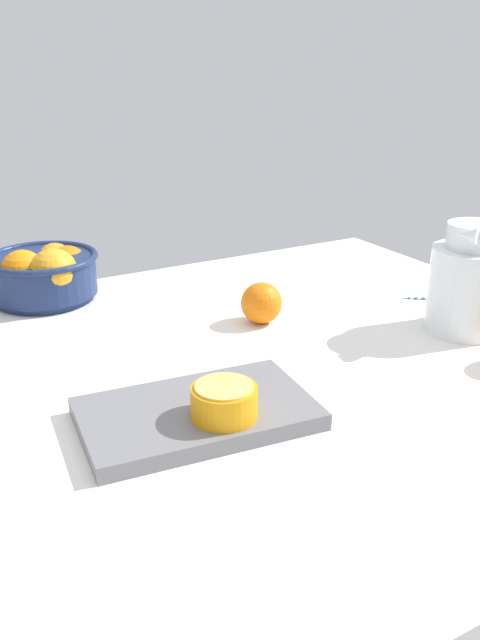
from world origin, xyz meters
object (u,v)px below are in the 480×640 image
at_px(fruit_bowl, 45,273).
at_px(loose_orange_2, 261,303).
at_px(orange_half_0, 224,401).
at_px(cutting_board, 197,414).
at_px(juice_pitcher, 469,289).

bearing_deg(fruit_bowl, loose_orange_2, -45.36).
xyz_separation_m(fruit_bowl, orange_half_0, (0.07, -0.60, -0.01)).
xyz_separation_m(fruit_bowl, loose_orange_2, (0.30, -0.30, -0.02)).
distance_m(fruit_bowl, cutting_board, 0.56).
bearing_deg(fruit_bowl, cutting_board, -84.65).
distance_m(fruit_bowl, juice_pitcher, 0.78).
bearing_deg(fruit_bowl, juice_pitcher, -40.56).
height_order(cutting_board, orange_half_0, orange_half_0).
bearing_deg(loose_orange_2, orange_half_0, -128.25).
relative_size(juice_pitcher, cutting_board, 0.65).
xyz_separation_m(cutting_board, orange_half_0, (0.02, -0.04, 0.03)).
distance_m(juice_pitcher, orange_half_0, 0.53).
distance_m(cutting_board, loose_orange_2, 0.35).
bearing_deg(loose_orange_2, juice_pitcher, -34.70).
height_order(orange_half_0, loose_orange_2, loose_orange_2).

